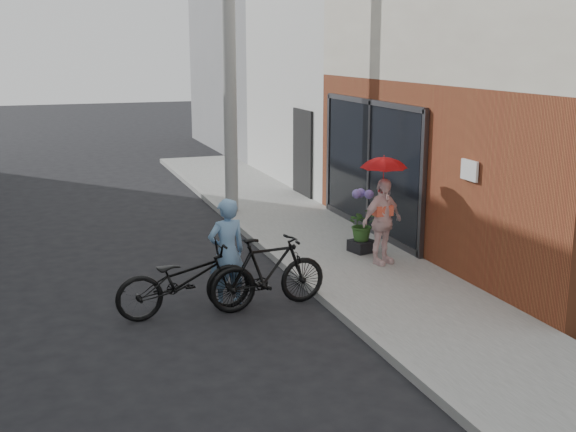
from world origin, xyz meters
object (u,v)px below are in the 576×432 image
officer (227,252)px  bike_left (184,280)px  utility_pole (229,51)px  planter (362,246)px  bike_right (268,272)px  kimono_woman (382,222)px

officer → bike_left: 0.73m
utility_pole → planter: 5.20m
officer → planter: 3.20m
bike_right → kimono_woman: 2.52m
bike_right → kimono_woman: (2.27, 1.04, 0.31)m
kimono_woman → bike_left: bearing=176.4°
bike_left → kimono_woman: (3.43, 0.91, 0.33)m
bike_right → planter: bearing=-57.4°
officer → kimono_woman: size_ratio=1.09×
utility_pole → bike_left: size_ratio=3.71×
officer → bike_right: 0.65m
utility_pole → bike_right: size_ratio=4.07×
utility_pole → bike_left: (-2.13, -5.47, -3.00)m
officer → kimono_woman: bearing=-176.0°
kimono_woman → bike_right: bearing=-173.9°
utility_pole → officer: bearing=-105.7°
officer → utility_pole: bearing=-116.4°
bike_left → kimono_woman: size_ratio=1.34×
kimono_woman → planter: 0.95m
utility_pole → kimono_woman: size_ratio=4.96×
kimono_woman → planter: kimono_woman is taller
officer → kimono_woman: (2.78, 0.73, 0.05)m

